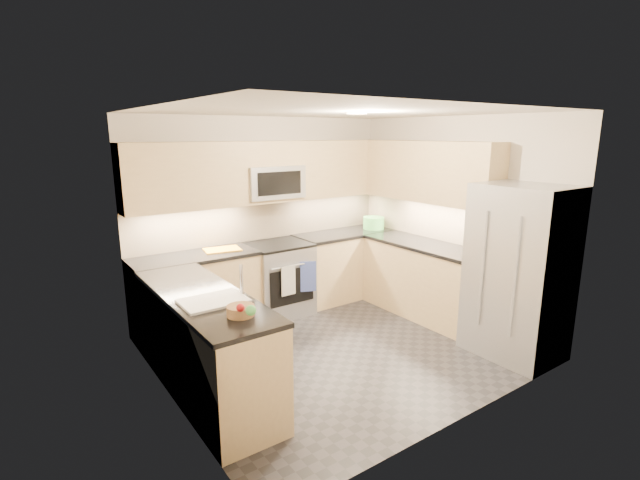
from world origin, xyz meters
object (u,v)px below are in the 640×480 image
(gas_range, at_px, (279,279))
(cutting_board, at_px, (222,249))
(fruit_basket, at_px, (241,311))
(utensil_bowl, at_px, (374,223))
(refrigerator, at_px, (519,272))
(microwave, at_px, (272,182))

(gas_range, distance_m, cutting_board, 0.88)
(cutting_board, bearing_deg, fruit_basket, -109.89)
(utensil_bowl, bearing_deg, fruit_basket, -148.12)
(refrigerator, distance_m, utensil_bowl, 2.40)
(gas_range, bearing_deg, microwave, 90.00)
(fruit_basket, bearing_deg, microwave, 54.77)
(cutting_board, xyz_separation_m, fruit_basket, (-0.72, -1.98, 0.03))
(gas_range, bearing_deg, refrigerator, -59.12)
(gas_range, distance_m, microwave, 1.25)
(cutting_board, bearing_deg, gas_range, -4.62)
(microwave, height_order, utensil_bowl, microwave)
(microwave, bearing_deg, cutting_board, -174.80)
(microwave, bearing_deg, gas_range, -90.00)
(utensil_bowl, height_order, fruit_basket, utensil_bowl)
(refrigerator, bearing_deg, utensil_bowl, 86.83)
(utensil_bowl, distance_m, fruit_basket, 3.56)
(microwave, distance_m, fruit_basket, 2.60)
(refrigerator, relative_size, fruit_basket, 8.43)
(gas_range, relative_size, cutting_board, 2.20)
(gas_range, xyz_separation_m, utensil_bowl, (1.58, -0.04, 0.57))
(refrigerator, distance_m, cutting_board, 3.30)
(refrigerator, xyz_separation_m, utensil_bowl, (0.13, 2.39, 0.13))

